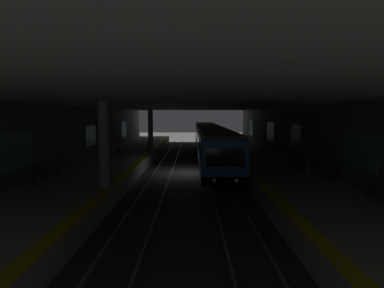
# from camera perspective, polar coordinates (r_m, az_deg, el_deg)

# --- Properties ---
(ground_plane) EXTENTS (120.00, 120.00, 0.00)m
(ground_plane) POSITION_cam_1_polar(r_m,az_deg,el_deg) (26.83, -0.50, -5.22)
(ground_plane) COLOR #383A38
(track_left) EXTENTS (60.00, 1.53, 0.16)m
(track_left) POSITION_cam_1_polar(r_m,az_deg,el_deg) (26.88, 4.21, -5.04)
(track_left) COLOR gray
(track_left) RESTS_ON ground
(track_right) EXTENTS (60.00, 1.53, 0.16)m
(track_right) POSITION_cam_1_polar(r_m,az_deg,el_deg) (26.92, -5.21, -5.03)
(track_right) COLOR gray
(track_right) RESTS_ON ground
(platform_left) EXTENTS (60.00, 5.30, 1.06)m
(platform_left) POSITION_cam_1_polar(r_m,az_deg,el_deg) (27.46, 13.33, -4.01)
(platform_left) COLOR #B7B2A8
(platform_left) RESTS_ON ground
(platform_right) EXTENTS (60.00, 5.30, 1.06)m
(platform_right) POSITION_cam_1_polar(r_m,az_deg,el_deg) (27.59, -14.27, -3.99)
(platform_right) COLOR #B7B2A8
(platform_right) RESTS_ON ground
(wall_left) EXTENTS (60.00, 0.56, 5.60)m
(wall_left) POSITION_cam_1_polar(r_m,az_deg,el_deg) (28.05, 19.17, 0.72)
(wall_left) COLOR slate
(wall_left) RESTS_ON ground
(wall_right) EXTENTS (60.00, 0.56, 5.60)m
(wall_right) POSITION_cam_1_polar(r_m,az_deg,el_deg) (28.20, -20.08, 0.71)
(wall_right) COLOR slate
(wall_right) RESTS_ON ground
(ceiling_slab) EXTENTS (60.00, 19.40, 0.40)m
(ceiling_slab) POSITION_cam_1_polar(r_m,az_deg,el_deg) (26.38, -0.51, 7.26)
(ceiling_slab) COLOR beige
(ceiling_slab) RESTS_ON wall_left
(pillar_near) EXTENTS (0.56, 0.56, 4.55)m
(pillar_near) POSITION_cam_1_polar(r_m,az_deg,el_deg) (17.09, -15.61, -0.21)
(pillar_near) COLOR gray
(pillar_near) RESTS_ON platform_right
(pillar_far) EXTENTS (0.56, 0.56, 4.55)m
(pillar_far) POSITION_cam_1_polar(r_m,az_deg,el_deg) (35.10, -7.49, 2.70)
(pillar_far) COLOR gray
(pillar_far) RESTS_ON platform_right
(metro_train) EXTENTS (35.17, 2.83, 3.49)m
(metro_train) POSITION_cam_1_polar(r_m,az_deg,el_deg) (36.00, 3.15, 0.72)
(metro_train) COLOR #19569E
(metro_train) RESTS_ON track_left
(bench_left_near) EXTENTS (1.70, 0.47, 0.86)m
(bench_left_near) POSITION_cam_1_polar(r_m,az_deg,el_deg) (16.39, 30.61, -7.19)
(bench_left_near) COLOR #262628
(bench_left_near) RESTS_ON platform_left
(bench_left_mid) EXTENTS (1.70, 0.47, 0.86)m
(bench_left_mid) POSITION_cam_1_polar(r_m,az_deg,el_deg) (20.52, 23.91, -4.51)
(bench_left_mid) COLOR #262628
(bench_left_mid) RESTS_ON platform_left
(bench_right_mid) EXTENTS (1.70, 0.47, 0.86)m
(bench_right_mid) POSITION_cam_1_polar(r_m,az_deg,el_deg) (20.00, -26.14, -4.84)
(bench_right_mid) COLOR #262628
(bench_right_mid) RESTS_ON platform_right
(bench_right_far) EXTENTS (1.70, 0.47, 0.86)m
(bench_right_far) POSITION_cam_1_polar(r_m,az_deg,el_deg) (22.71, -22.78, -3.55)
(bench_right_far) COLOR #262628
(bench_right_far) RESTS_ON platform_right
(person_waiting_near) EXTENTS (0.60, 0.22, 1.63)m
(person_waiting_near) POSITION_cam_1_polar(r_m,az_deg,el_deg) (23.90, 17.34, -2.09)
(person_waiting_near) COLOR #272727
(person_waiting_near) RESTS_ON platform_left
(person_walking_mid) EXTENTS (0.60, 0.24, 1.75)m
(person_walking_mid) POSITION_cam_1_polar(r_m,az_deg,el_deg) (28.07, -15.69, -0.80)
(person_walking_mid) COLOR black
(person_walking_mid) RESTS_ON platform_right
(suitcase_rolling) EXTENTS (0.34, 0.20, 1.01)m
(suitcase_rolling) POSITION_cam_1_polar(r_m,az_deg,el_deg) (32.47, -13.14, -1.00)
(suitcase_rolling) COLOR black
(suitcase_rolling) RESTS_ON platform_right
(backpack_on_floor) EXTENTS (0.30, 0.20, 0.40)m
(backpack_on_floor) POSITION_cam_1_polar(r_m,az_deg,el_deg) (23.18, 18.82, -4.06)
(backpack_on_floor) COLOR black
(backpack_on_floor) RESTS_ON platform_left
(trash_bin) EXTENTS (0.44, 0.44, 0.85)m
(trash_bin) POSITION_cam_1_polar(r_m,az_deg,el_deg) (22.14, 20.01, -3.93)
(trash_bin) COLOR #595B5E
(trash_bin) RESTS_ON platform_left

